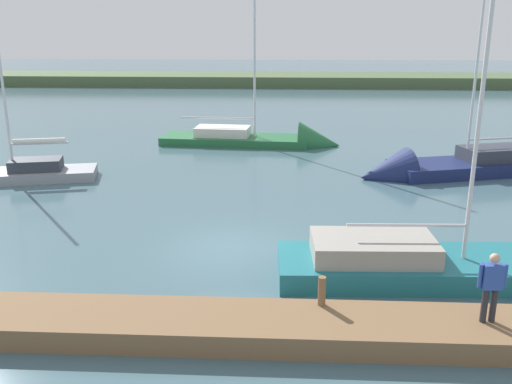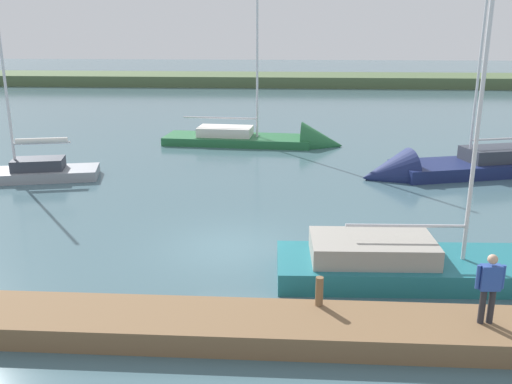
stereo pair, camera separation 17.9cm
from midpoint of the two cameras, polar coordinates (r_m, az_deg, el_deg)
ground_plane at (r=17.98m, az=-2.36°, el=-5.69°), size 200.00×200.00×0.00m
far_shoreline at (r=67.66m, az=2.10°, el=10.85°), size 180.00×8.00×2.40m
dock_pier at (r=13.14m, az=-4.78°, el=-13.36°), size 25.93×1.81×0.53m
mooring_post_near at (r=13.31m, az=6.84°, el=-9.99°), size 0.18×0.18×0.71m
sailboat_inner_slip at (r=28.10m, az=19.46°, el=2.07°), size 11.08×5.37×13.63m
sailboat_mid_channel at (r=33.29m, az=1.96°, el=5.08°), size 10.69×3.51×12.23m
sailboat_far_right at (r=17.00m, az=22.04°, el=-7.51°), size 9.91×2.79×10.66m
sailboat_outer_mooring at (r=28.07m, az=-24.44°, el=1.44°), size 7.62×3.54×7.74m
person_on_dock at (r=13.27m, az=23.00°, el=-8.64°), size 0.62×0.25×1.62m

